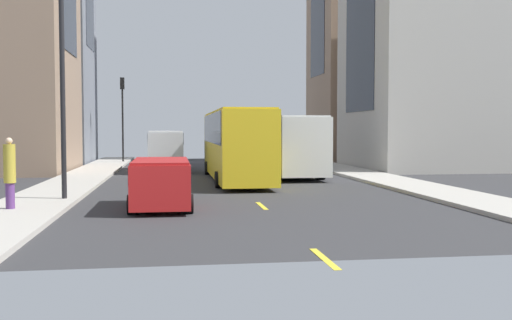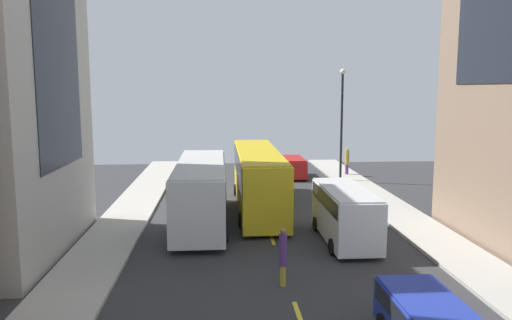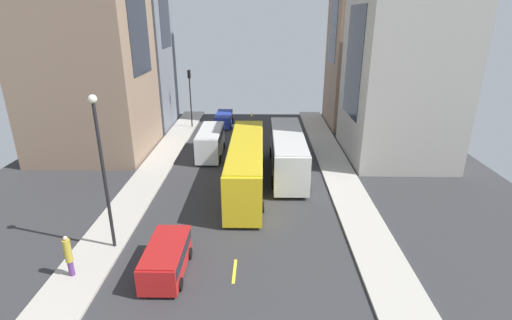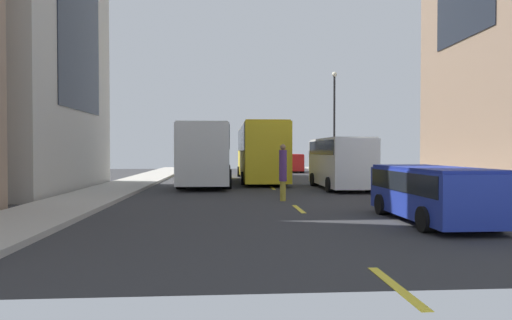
{
  "view_description": "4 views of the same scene",
  "coord_description": "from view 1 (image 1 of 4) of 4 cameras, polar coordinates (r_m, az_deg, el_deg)",
  "views": [
    {
      "loc": [
        3.09,
        32.53,
        2.65
      ],
      "look_at": [
        -0.9,
        4.99,
        1.2
      ],
      "focal_mm": 41.06,
      "sensor_mm": 36.0,
      "label": 1
    },
    {
      "loc": [
        -2.48,
        -27.77,
        7.21
      ],
      "look_at": [
        -0.27,
        2.92,
        2.88
      ],
      "focal_mm": 35.2,
      "sensor_mm": 36.0,
      "label": 2
    },
    {
      "loc": [
        -1.38,
        29.08,
        12.39
      ],
      "look_at": [
        -0.97,
        3.27,
        2.64
      ],
      "focal_mm": 26.85,
      "sensor_mm": 36.0,
      "label": 3
    },
    {
      "loc": [
        -2.41,
        -27.09,
        1.94
      ],
      "look_at": [
        -0.55,
        0.3,
        1.37
      ],
      "focal_mm": 30.94,
      "sensor_mm": 36.0,
      "label": 4
    }
  ],
  "objects": [
    {
      "name": "lane_stripe_4",
      "position": [
        20.34,
        0.56,
        -4.49
      ],
      "size": [
        0.16,
        2.0,
        0.01
      ],
      "primitive_type": "cube",
      "color": "yellow",
      "rests_on": "ground"
    },
    {
      "name": "sidewalk_west",
      "position": [
        34.41,
        10.27,
        -1.36
      ],
      "size": [
        2.73,
        44.0,
        0.15
      ],
      "primitive_type": "cube",
      "color": "#B2ADA3",
      "rests_on": "ground"
    },
    {
      "name": "car_red_1",
      "position": [
        19.83,
        -9.24,
        -1.91
      ],
      "size": [
        2.05,
        4.13,
        1.65
      ],
      "color": "red",
      "rests_on": "ground"
    },
    {
      "name": "building_west_1",
      "position": [
        41.82,
        15.72,
        11.02
      ],
      "size": [
        8.58,
        10.59,
        17.16
      ],
      "color": "#B7B2A8",
      "rests_on": "ground"
    },
    {
      "name": "lane_stripe_0",
      "position": [
        53.68,
        -4.94,
        0.14
      ],
      "size": [
        0.16,
        2.0,
        0.01
      ],
      "primitive_type": "cube",
      "color": "yellow",
      "rests_on": "ground"
    },
    {
      "name": "car_blue_0",
      "position": [
        48.03,
        -8.37,
        0.85
      ],
      "size": [
        2.01,
        4.76,
        1.5
      ],
      "color": "#2338AD",
      "rests_on": "ground"
    },
    {
      "name": "streetcar_yellow",
      "position": [
        30.61,
        -2.07,
        1.99
      ],
      "size": [
        2.7,
        13.09,
        3.59
      ],
      "color": "yellow",
      "rests_on": "ground"
    },
    {
      "name": "pedestrian_crossing_near",
      "position": [
        42.82,
        -3.82,
        1.01
      ],
      "size": [
        0.3,
        0.3,
        2.2
      ],
      "rotation": [
        0.0,
        0.0,
        2.13
      ],
      "color": "gold",
      "rests_on": "ground"
    },
    {
      "name": "sidewalk_east",
      "position": [
        32.97,
        -16.48,
        -1.62
      ],
      "size": [
        2.73,
        44.0,
        0.15
      ],
      "primitive_type": "cube",
      "color": "#B2ADA3",
      "rests_on": "ground"
    },
    {
      "name": "ground_plane",
      "position": [
        32.78,
        -2.81,
        -1.66
      ],
      "size": [
        42.38,
        42.38,
        0.0
      ],
      "primitive_type": "plane",
      "color": "#333335"
    },
    {
      "name": "pedestrian_crossing_mid",
      "position": [
        20.0,
        -22.87,
        -1.01
      ],
      "size": [
        0.37,
        0.37,
        2.25
      ],
      "rotation": [
        0.0,
        0.0,
        5.38
      ],
      "color": "#593372",
      "rests_on": "ground"
    },
    {
      "name": "lane_stripe_5",
      "position": [
        12.22,
        6.68,
        -9.52
      ],
      "size": [
        0.16,
        2.0,
        0.01
      ],
      "primitive_type": "cube",
      "color": "yellow",
      "rests_on": "ground"
    },
    {
      "name": "delivery_van_white",
      "position": [
        37.42,
        -8.75,
        1.21
      ],
      "size": [
        2.25,
        6.13,
        2.58
      ],
      "color": "white",
      "rests_on": "ground"
    },
    {
      "name": "city_bus_white",
      "position": [
        34.21,
        2.92,
        1.9
      ],
      "size": [
        2.8,
        11.13,
        3.35
      ],
      "color": "silver",
      "rests_on": "ground"
    },
    {
      "name": "lane_stripe_1",
      "position": [
        45.31,
        -4.32,
        -0.38
      ],
      "size": [
        0.16,
        2.0,
        0.01
      ],
      "primitive_type": "cube",
      "color": "yellow",
      "rests_on": "ground"
    },
    {
      "name": "lane_stripe_2",
      "position": [
        36.95,
        -3.43,
        -1.13
      ],
      "size": [
        0.16,
        2.0,
        0.01
      ],
      "primitive_type": "cube",
      "color": "yellow",
      "rests_on": "ground"
    },
    {
      "name": "traffic_light_near_corner",
      "position": [
        47.15,
        -12.88,
        5.34
      ],
      "size": [
        0.32,
        0.44,
        6.56
      ],
      "color": "black",
      "rests_on": "ground"
    },
    {
      "name": "lane_stripe_3",
      "position": [
        28.62,
        -2.02,
        -2.32
      ],
      "size": [
        0.16,
        2.0,
        0.01
      ],
      "primitive_type": "cube",
      "color": "yellow",
      "rests_on": "ground"
    },
    {
      "name": "streetlamp_near",
      "position": [
        22.44,
        -18.37,
        9.64
      ],
      "size": [
        0.44,
        0.44,
        8.64
      ],
      "color": "black",
      "rests_on": "ground"
    }
  ]
}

